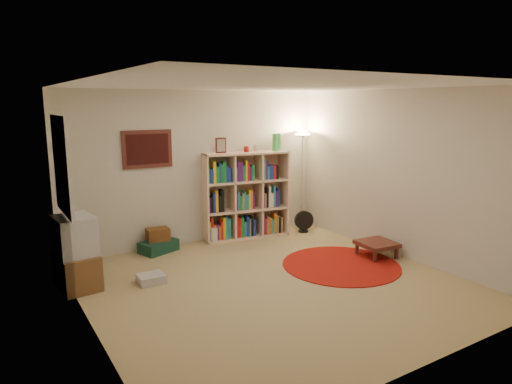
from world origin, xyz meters
TOP-DOWN VIEW (x-y plane):
  - room at (-0.05, 0.05)m, footprint 4.54×4.54m
  - bookshelf at (0.75, 2.04)m, footprint 1.53×0.65m
  - floor_lamp at (1.97, 2.01)m, footprint 0.42×0.42m
  - floor_fan at (1.81, 1.73)m, footprint 0.35×0.23m
  - tv_stand at (-2.16, 1.21)m, footprint 0.51×0.68m
  - dvd_box at (-1.33, 0.88)m, footprint 0.34×0.29m
  - suitcase at (-0.81, 2.04)m, footprint 0.64×0.52m
  - wicker_basket at (-0.80, 2.06)m, footprint 0.36×0.27m
  - paper_towel at (0.14, 1.98)m, footprint 0.15×0.15m
  - red_rug at (1.21, 0.07)m, footprint 1.68×1.68m
  - side_table at (1.92, 0.06)m, footprint 0.57×0.57m

SIDE VIEW (x-z plane):
  - red_rug at x=1.21m, z-range 0.00..0.01m
  - dvd_box at x=-1.33m, z-range 0.00..0.11m
  - suitcase at x=-0.81m, z-range 0.00..0.18m
  - paper_towel at x=0.14m, z-range 0.00..0.26m
  - floor_fan at x=1.81m, z-range 0.00..0.39m
  - side_table at x=1.92m, z-range 0.08..0.32m
  - wicker_basket at x=-0.80m, z-range 0.18..0.37m
  - tv_stand at x=-2.16m, z-range -0.02..0.91m
  - bookshelf at x=0.75m, z-range -0.17..1.61m
  - room at x=-0.05m, z-range -0.01..2.53m
  - floor_lamp at x=1.97m, z-range 0.59..2.39m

